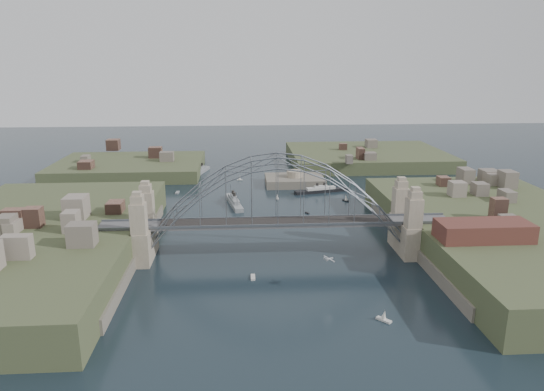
{
  "coord_description": "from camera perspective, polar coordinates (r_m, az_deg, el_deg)",
  "views": [
    {
      "loc": [
        -8.53,
        -112.15,
        45.61
      ],
      "look_at": [
        0.0,
        18.0,
        10.0
      ],
      "focal_mm": 32.66,
      "sensor_mm": 36.0,
      "label": 1
    }
  ],
  "objects": [
    {
      "name": "ground",
      "position": [
        121.37,
        0.56,
        -6.8
      ],
      "size": [
        500.0,
        500.0,
        0.0
      ],
      "primitive_type": "plane",
      "color": "black",
      "rests_on": "ground"
    },
    {
      "name": "bridge",
      "position": [
        117.3,
        0.57,
        -1.22
      ],
      "size": [
        84.0,
        13.8,
        24.6
      ],
      "color": "#555558",
      "rests_on": "ground"
    },
    {
      "name": "shore_west",
      "position": [
        129.86,
        -25.71,
        -5.95
      ],
      "size": [
        50.5,
        90.0,
        12.0
      ],
      "color": "#3F4829",
      "rests_on": "ground"
    },
    {
      "name": "shore_east",
      "position": [
        137.18,
        25.28,
        -4.81
      ],
      "size": [
        50.5,
        90.0,
        12.0
      ],
      "color": "#3F4829",
      "rests_on": "ground"
    },
    {
      "name": "headland_nw",
      "position": [
        217.04,
        -16.04,
        2.67
      ],
      "size": [
        60.0,
        45.0,
        9.0
      ],
      "primitive_type": "cube",
      "color": "#3F4829",
      "rests_on": "ground"
    },
    {
      "name": "headland_ne",
      "position": [
        234.07,
        10.83,
        3.95
      ],
      "size": [
        70.0,
        55.0,
        9.5
      ],
      "primitive_type": "cube",
      "color": "#3F4829",
      "rests_on": "ground"
    },
    {
      "name": "fort_island",
      "position": [
        188.98,
        2.6,
        1.18
      ],
      "size": [
        22.0,
        16.0,
        9.4
      ],
      "color": "#5F594C",
      "rests_on": "ground"
    },
    {
      "name": "wharf_shed",
      "position": [
        116.88,
        23.23,
        -3.75
      ],
      "size": [
        20.0,
        8.0,
        4.0
      ],
      "primitive_type": "cube",
      "color": "#592D26",
      "rests_on": "shore_east"
    },
    {
      "name": "finger_pier",
      "position": [
        106.57,
        23.63,
        -11.03
      ],
      "size": [
        4.0,
        22.0,
        1.4
      ],
      "primitive_type": "cube",
      "color": "#555558",
      "rests_on": "ground"
    },
    {
      "name": "naval_cruiser_near",
      "position": [
        162.67,
        -4.42,
        -0.72
      ],
      "size": [
        6.33,
        19.9,
        5.93
      ],
      "color": "gray",
      "rests_on": "ground"
    },
    {
      "name": "naval_cruiser_far",
      "position": [
        210.65,
        -8.12,
        2.84
      ],
      "size": [
        6.17,
        15.82,
        5.33
      ],
      "color": "gray",
      "rests_on": "ground"
    },
    {
      "name": "ocean_liner",
      "position": [
        178.05,
        5.64,
        0.6
      ],
      "size": [
        19.49,
        7.25,
        4.77
      ],
      "color": "black",
      "rests_on": "ground"
    },
    {
      "name": "aeroplane",
      "position": [
        101.59,
        6.51,
        -7.28
      ],
      "size": [
        2.04,
        3.42,
        0.53
      ],
      "color": "#B3B5BB"
    },
    {
      "name": "small_boat_a",
      "position": [
        142.54,
        -9.18,
        -3.25
      ],
      "size": [
        2.5,
        2.6,
        2.38
      ],
      "color": "beige",
      "rests_on": "ground"
    },
    {
      "name": "small_boat_b",
      "position": [
        153.18,
        4.07,
        -2.03
      ],
      "size": [
        1.26,
        1.69,
        0.45
      ],
      "color": "beige",
      "rests_on": "ground"
    },
    {
      "name": "small_boat_c",
      "position": [
        108.92,
        -2.21,
        -9.41
      ],
      "size": [
        0.96,
        2.85,
        0.45
      ],
      "color": "beige",
      "rests_on": "ground"
    },
    {
      "name": "small_boat_d",
      "position": [
        167.95,
        8.51,
        -0.36
      ],
      "size": [
        2.12,
        2.51,
        2.38
      ],
      "color": "beige",
      "rests_on": "ground"
    },
    {
      "name": "small_boat_e",
      "position": [
        179.6,
        -10.86,
        0.33
      ],
      "size": [
        1.35,
        3.44,
        0.45
      ],
      "color": "beige",
      "rests_on": "ground"
    },
    {
      "name": "small_boat_f",
      "position": [
        167.5,
        0.62,
        -0.16
      ],
      "size": [
        1.21,
        1.59,
        2.38
      ],
      "color": "beige",
      "rests_on": "ground"
    },
    {
      "name": "small_boat_g",
      "position": [
        94.39,
        12.79,
        -13.5
      ],
      "size": [
        2.65,
        2.73,
        2.38
      ],
      "color": "beige",
      "rests_on": "ground"
    },
    {
      "name": "small_boat_h",
      "position": [
        195.52,
        -3.74,
        2.02
      ],
      "size": [
        2.27,
        1.03,
        2.38
      ],
      "color": "beige",
      "rests_on": "ground"
    }
  ]
}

